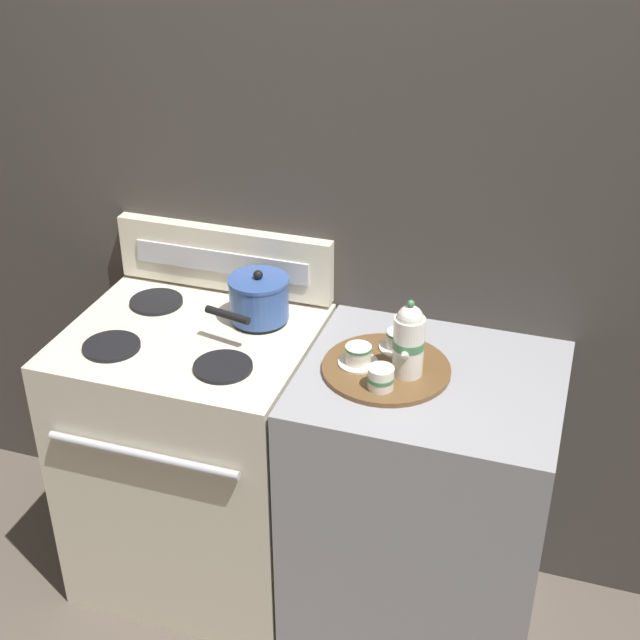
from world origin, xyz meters
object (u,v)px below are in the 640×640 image
serving_tray (386,369)px  teacup_left (358,355)px  teapot (409,340)px  stove (198,457)px  creamer_jug (381,378)px  teacup_right (399,340)px  saucepan (258,298)px

serving_tray → teacup_left: teacup_left is taller
teapot → teacup_left: 0.15m
stove → teacup_left: teacup_left is taller
serving_tray → creamer_jug: (0.01, -0.10, 0.04)m
teapot → teacup_right: (-0.05, 0.11, -0.08)m
stove → teapot: 0.86m
stove → teacup_right: size_ratio=8.28×
teapot → teacup_right: teapot is taller
stove → teacup_left: bearing=-2.0°
teacup_right → saucepan: bearing=174.4°
serving_tray → teapot: 0.12m
teapot → stove: bearing=177.9°
saucepan → teacup_left: saucepan is taller
serving_tray → teacup_right: (0.01, 0.10, 0.03)m
saucepan → creamer_jug: 0.50m
teapot → teacup_left: size_ratio=2.00×
teacup_right → stove: bearing=-171.3°
stove → teacup_left: (0.51, -0.02, 0.49)m
teacup_left → teapot: bearing=-2.2°
saucepan → teacup_right: bearing=-5.6°
teacup_left → stove: bearing=178.0°
saucepan → stove: bearing=-141.7°
saucepan → creamer_jug: (0.43, -0.24, -0.03)m
stove → serving_tray: size_ratio=2.62×
serving_tray → creamer_jug: 0.11m
saucepan → teacup_left: (0.34, -0.15, -0.04)m
saucepan → teacup_left: 0.38m
serving_tray → teacup_right: bearing=84.5°
saucepan → serving_tray: (0.42, -0.14, -0.07)m
stove → teacup_right: (0.60, 0.09, 0.49)m
creamer_jug → stove: bearing=169.6°
teacup_left → saucepan: bearing=156.3°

